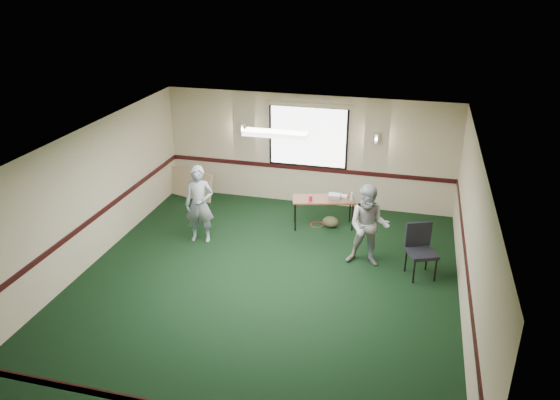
% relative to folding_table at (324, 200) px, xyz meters
% --- Properties ---
extents(ground, '(8.00, 8.00, 0.00)m').
position_rel_folding_table_xyz_m(ground, '(-0.62, -2.76, -0.64)').
color(ground, black).
rests_on(ground, ground).
extents(room_shell, '(8.00, 8.02, 8.00)m').
position_rel_folding_table_xyz_m(room_shell, '(-0.62, -0.64, 0.94)').
color(room_shell, tan).
rests_on(room_shell, ground).
extents(folding_table, '(1.46, 0.87, 0.69)m').
position_rel_folding_table_xyz_m(folding_table, '(0.00, 0.00, 0.00)').
color(folding_table, '#543218').
rests_on(folding_table, ground).
extents(projector, '(0.27, 0.23, 0.09)m').
position_rel_folding_table_xyz_m(projector, '(0.23, 0.08, 0.09)').
color(projector, gray).
rests_on(projector, folding_table).
extents(game_console, '(0.18, 0.15, 0.04)m').
position_rel_folding_table_xyz_m(game_console, '(0.41, 0.18, 0.07)').
color(game_console, silver).
rests_on(game_console, folding_table).
extents(red_cup, '(0.08, 0.08, 0.12)m').
position_rel_folding_table_xyz_m(red_cup, '(-0.26, -0.19, 0.11)').
color(red_cup, red).
rests_on(red_cup, folding_table).
extents(water_bottle, '(0.06, 0.06, 0.18)m').
position_rel_folding_table_xyz_m(water_bottle, '(0.61, 0.05, 0.14)').
color(water_bottle, '#8FC9EA').
rests_on(water_bottle, folding_table).
extents(duffel_bag, '(0.43, 0.38, 0.26)m').
position_rel_folding_table_xyz_m(duffel_bag, '(0.18, 0.00, -0.51)').
color(duffel_bag, '#464328').
rests_on(duffel_bag, ground).
extents(cable_coil, '(0.35, 0.35, 0.02)m').
position_rel_folding_table_xyz_m(cable_coil, '(-0.13, 0.03, -0.63)').
color(cable_coil, red).
rests_on(cable_coil, ground).
extents(folded_table, '(1.38, 0.58, 0.71)m').
position_rel_folding_table_xyz_m(folded_table, '(-3.59, 0.84, -0.28)').
color(folded_table, tan).
rests_on(folded_table, ground).
extents(conference_chair, '(0.66, 0.68, 1.03)m').
position_rel_folding_table_xyz_m(conference_chair, '(2.13, -1.56, -0.04)').
color(conference_chair, black).
rests_on(conference_chair, ground).
extents(person_left, '(0.66, 0.48, 1.68)m').
position_rel_folding_table_xyz_m(person_left, '(-2.41, -1.30, 0.20)').
color(person_left, '#3C5984').
rests_on(person_left, ground).
extents(person_right, '(0.81, 0.63, 1.66)m').
position_rel_folding_table_xyz_m(person_right, '(1.13, -1.44, 0.20)').
color(person_right, '#7799B9').
rests_on(person_right, ground).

